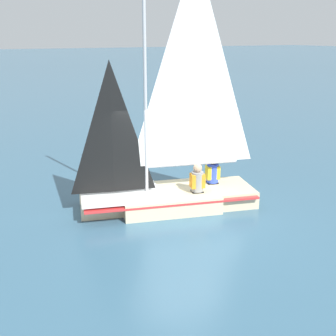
% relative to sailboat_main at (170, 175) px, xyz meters
% --- Properties ---
extents(ground_plane, '(260.00, 260.00, 0.00)m').
position_rel_sailboat_main_xyz_m(ground_plane, '(-0.06, 0.02, -0.84)').
color(ground_plane, '#38607A').
extents(sailboat_main, '(4.58, 2.69, 6.12)m').
position_rel_sailboat_main_xyz_m(sailboat_main, '(0.00, 0.00, 0.00)').
color(sailboat_main, beige).
rests_on(sailboat_main, ground_plane).
extents(sailor_helm, '(0.40, 0.37, 1.16)m').
position_rel_sailboat_main_xyz_m(sailor_helm, '(0.55, -0.41, -0.22)').
color(sailor_helm, black).
rests_on(sailor_helm, ground_plane).
extents(sailor_crew, '(0.40, 0.37, 1.16)m').
position_rel_sailboat_main_xyz_m(sailor_crew, '(1.25, -0.03, -0.21)').
color(sailor_crew, black).
rests_on(sailor_crew, ground_plane).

